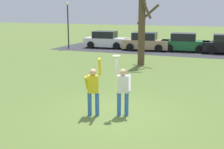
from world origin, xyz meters
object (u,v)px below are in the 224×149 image
object	(u,v)px
person_defender	(93,88)
parked_car_white	(106,40)
frisbee_disc	(116,56)
parked_car_green	(185,43)
lamppost_by_lot	(68,21)
person_catcher	(123,88)
parked_car_tan	(146,42)
bare_tree_tall	(142,20)

from	to	relation	value
person_defender	parked_car_white	xyz separation A→B (m)	(-6.91, 17.52, -0.25)
frisbee_disc	parked_car_green	distance (m)	17.58
lamppost_by_lot	person_defender	bearing A→B (deg)	-57.54
person_catcher	parked_car_white	distance (m)	18.86
parked_car_white	lamppost_by_lot	world-z (taller)	lamppost_by_lot
person_catcher	parked_car_tan	distance (m)	17.33
frisbee_disc	lamppost_by_lot	distance (m)	18.64
parked_car_green	bare_tree_tall	size ratio (longest dim) A/B	0.70
parked_car_tan	lamppost_by_lot	bearing A→B (deg)	-171.28
parked_car_white	bare_tree_tall	distance (m)	9.73
frisbee_disc	parked_car_white	xyz separation A→B (m)	(-7.64, 17.23, -1.37)
parked_car_white	parked_car_tan	bearing A→B (deg)	-8.36
parked_car_tan	lamppost_by_lot	world-z (taller)	lamppost_by_lot
person_catcher	parked_car_green	xyz separation A→B (m)	(-0.46, 17.44, -0.25)
person_defender	parked_car_green	bearing A→B (deg)	66.78
parked_car_tan	bare_tree_tall	world-z (taller)	bare_tree_tall
parked_car_tan	bare_tree_tall	distance (m)	7.82
bare_tree_tall	parked_car_white	bearing A→B (deg)	127.13
parked_car_tan	parked_car_white	bearing A→B (deg)	171.64
person_catcher	person_defender	size ratio (longest dim) A/B	1.02
frisbee_disc	lamppost_by_lot	size ratio (longest dim) A/B	0.06
frisbee_disc	parked_car_green	bearing A→B (deg)	90.82
person_catcher	frisbee_disc	distance (m)	1.13
parked_car_tan	parked_car_green	bearing A→B (deg)	4.44
frisbee_disc	parked_car_tan	world-z (taller)	frisbee_disc
person_catcher	frisbee_disc	size ratio (longest dim) A/B	8.04
parked_car_white	bare_tree_tall	world-z (taller)	bare_tree_tall
person_defender	parked_car_green	size ratio (longest dim) A/B	0.48
parked_car_green	bare_tree_tall	distance (m)	8.33
person_defender	parked_car_tan	world-z (taller)	person_defender
person_catcher	parked_car_white	size ratio (longest dim) A/B	0.49
person_defender	bare_tree_tall	world-z (taller)	bare_tree_tall
person_defender	bare_tree_tall	size ratio (longest dim) A/B	0.34
parked_car_green	lamppost_by_lot	bearing A→B (deg)	-172.66
person_defender	frisbee_disc	size ratio (longest dim) A/B	7.90
parked_car_white	person_catcher	bearing A→B (deg)	-70.18
frisbee_disc	bare_tree_tall	bearing A→B (deg)	101.22
person_catcher	bare_tree_tall	world-z (taller)	bare_tree_tall
person_defender	parked_car_tan	size ratio (longest dim) A/B	0.48
frisbee_disc	person_defender	bearing A→B (deg)	-158.33
bare_tree_tall	lamppost_by_lot	distance (m)	10.39
person_defender	lamppost_by_lot	world-z (taller)	lamppost_by_lot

